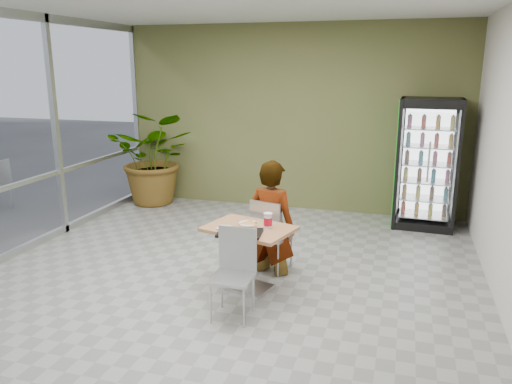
% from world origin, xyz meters
% --- Properties ---
extents(ground, '(7.00, 7.00, 0.00)m').
position_xyz_m(ground, '(0.00, 0.00, 0.00)').
color(ground, gray).
rests_on(ground, ground).
extents(room_envelope, '(6.00, 7.00, 3.20)m').
position_xyz_m(room_envelope, '(0.00, 0.00, 1.60)').
color(room_envelope, beige).
rests_on(room_envelope, ground).
extents(dining_table, '(1.08, 0.88, 0.75)m').
position_xyz_m(dining_table, '(0.34, 0.04, 0.54)').
color(dining_table, '#B67D4E').
rests_on(dining_table, ground).
extents(chair_far, '(0.50, 0.50, 0.93)m').
position_xyz_m(chair_far, '(0.42, 0.58, 0.54)').
color(chair_far, '#B0B2B4').
rests_on(chair_far, ground).
extents(chair_near, '(0.41, 0.42, 0.91)m').
position_xyz_m(chair_near, '(0.38, -0.55, 0.53)').
color(chair_near, '#B0B2B4').
rests_on(chair_near, ground).
extents(seated_woman, '(0.71, 0.55, 1.71)m').
position_xyz_m(seated_woman, '(0.45, 0.63, 0.56)').
color(seated_woman, black).
rests_on(seated_woman, ground).
extents(pizza_plate, '(0.28, 0.22, 0.03)m').
position_xyz_m(pizza_plate, '(0.30, 0.14, 0.77)').
color(pizza_plate, silver).
rests_on(pizza_plate, dining_table).
extents(soda_cup, '(0.10, 0.10, 0.17)m').
position_xyz_m(soda_cup, '(0.55, 0.07, 0.83)').
color(soda_cup, silver).
rests_on(soda_cup, dining_table).
extents(napkin_stack, '(0.15, 0.15, 0.02)m').
position_xyz_m(napkin_stack, '(0.10, -0.10, 0.76)').
color(napkin_stack, silver).
rests_on(napkin_stack, dining_table).
extents(cafeteria_tray, '(0.50, 0.39, 0.03)m').
position_xyz_m(cafeteria_tray, '(0.32, -0.22, 0.76)').
color(cafeteria_tray, black).
rests_on(cafeteria_tray, dining_table).
extents(beverage_fridge, '(0.95, 0.75, 2.02)m').
position_xyz_m(beverage_fridge, '(2.30, 3.05, 1.01)').
color(beverage_fridge, black).
rests_on(beverage_fridge, ground).
extents(potted_plant, '(1.72, 1.55, 1.71)m').
position_xyz_m(potted_plant, '(-2.41, 3.08, 0.86)').
color(potted_plant, '#326829').
rests_on(potted_plant, ground).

